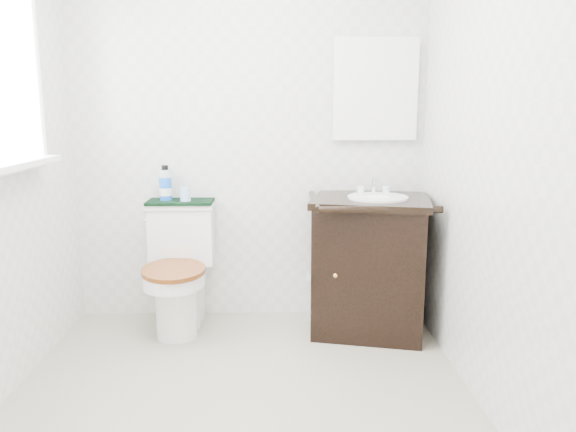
{
  "coord_description": "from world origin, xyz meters",
  "views": [
    {
      "loc": [
        0.17,
        -2.34,
        1.34
      ],
      "look_at": [
        0.24,
        0.75,
        0.74
      ],
      "focal_mm": 35.0,
      "sensor_mm": 36.0,
      "label": 1
    }
  ],
  "objects_px": {
    "trash_bin": "(320,297)",
    "vanity": "(370,261)",
    "toilet": "(180,275)",
    "cup": "(185,194)",
    "mouthwash_bottle": "(165,184)"
  },
  "relations": [
    {
      "from": "trash_bin",
      "to": "vanity",
      "type": "bearing_deg",
      "value": -34.71
    },
    {
      "from": "toilet",
      "to": "vanity",
      "type": "distance_m",
      "value": 1.16
    },
    {
      "from": "trash_bin",
      "to": "toilet",
      "type": "bearing_deg",
      "value": -171.52
    },
    {
      "from": "vanity",
      "to": "cup",
      "type": "xyz_separation_m",
      "value": [
        -1.12,
        0.16,
        0.39
      ]
    },
    {
      "from": "toilet",
      "to": "vanity",
      "type": "xyz_separation_m",
      "value": [
        1.16,
        -0.07,
        0.1
      ]
    },
    {
      "from": "trash_bin",
      "to": "cup",
      "type": "relative_size",
      "value": 3.25
    },
    {
      "from": "toilet",
      "to": "cup",
      "type": "xyz_separation_m",
      "value": [
        0.04,
        0.1,
        0.48
      ]
    },
    {
      "from": "trash_bin",
      "to": "cup",
      "type": "xyz_separation_m",
      "value": [
        -0.84,
        -0.03,
        0.68
      ]
    },
    {
      "from": "mouthwash_bottle",
      "to": "cup",
      "type": "xyz_separation_m",
      "value": [
        0.13,
        -0.04,
        -0.06
      ]
    },
    {
      "from": "vanity",
      "to": "trash_bin",
      "type": "relative_size",
      "value": 3.38
    },
    {
      "from": "toilet",
      "to": "trash_bin",
      "type": "distance_m",
      "value": 0.9
    },
    {
      "from": "toilet",
      "to": "mouthwash_bottle",
      "type": "relative_size",
      "value": 3.52
    },
    {
      "from": "trash_bin",
      "to": "mouthwash_bottle",
      "type": "xyz_separation_m",
      "value": [
        -0.96,
        0.01,
        0.74
      ]
    },
    {
      "from": "mouthwash_bottle",
      "to": "cup",
      "type": "relative_size",
      "value": 2.58
    },
    {
      "from": "cup",
      "to": "vanity",
      "type": "bearing_deg",
      "value": -8.23
    }
  ]
}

